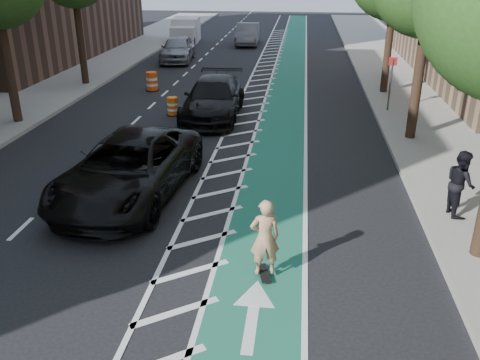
# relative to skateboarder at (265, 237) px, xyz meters

# --- Properties ---
(ground) EXTENTS (120.00, 120.00, 0.00)m
(ground) POSITION_rel_skateboarder_xyz_m (-3.12, 1.36, -0.96)
(ground) COLOR black
(ground) RESTS_ON ground
(bike_lane) EXTENTS (2.00, 90.00, 0.01)m
(bike_lane) POSITION_rel_skateboarder_xyz_m (-0.12, 11.36, -0.96)
(bike_lane) COLOR #19584E
(bike_lane) RESTS_ON ground
(buffer_strip) EXTENTS (1.40, 90.00, 0.01)m
(buffer_strip) POSITION_rel_skateboarder_xyz_m (-1.62, 11.36, -0.96)
(buffer_strip) COLOR silver
(buffer_strip) RESTS_ON ground
(sidewalk_right) EXTENTS (5.00, 90.00, 0.15)m
(sidewalk_right) POSITION_rel_skateboarder_xyz_m (6.38, 11.36, -0.89)
(sidewalk_right) COLOR gray
(sidewalk_right) RESTS_ON ground
(sidewalk_left) EXTENTS (5.00, 90.00, 0.15)m
(sidewalk_left) POSITION_rel_skateboarder_xyz_m (-12.62, 11.36, -0.89)
(sidewalk_left) COLOR gray
(sidewalk_left) RESTS_ON ground
(curb_right) EXTENTS (0.12, 90.00, 0.16)m
(curb_right) POSITION_rel_skateboarder_xyz_m (3.93, 11.36, -0.88)
(curb_right) COLOR gray
(curb_right) RESTS_ON ground
(curb_left) EXTENTS (0.12, 90.00, 0.16)m
(curb_left) POSITION_rel_skateboarder_xyz_m (-10.17, 11.36, -0.88)
(curb_left) COLOR gray
(curb_left) RESTS_ON ground
(sign_post) EXTENTS (0.35, 0.08, 2.47)m
(sign_post) POSITION_rel_skateboarder_xyz_m (4.48, 13.36, 0.39)
(sign_post) COLOR #4C4C4C
(sign_post) RESTS_ON ground
(skateboard) EXTENTS (0.37, 0.74, 0.10)m
(skateboard) POSITION_rel_skateboarder_xyz_m (0.00, -0.00, -0.89)
(skateboard) COLOR black
(skateboard) RESTS_ON ground
(skateboarder) EXTENTS (0.72, 0.56, 1.74)m
(skateboarder) POSITION_rel_skateboarder_xyz_m (0.00, 0.00, 0.00)
(skateboarder) COLOR tan
(skateboarder) RESTS_ON skateboard
(suv_near) EXTENTS (3.40, 6.44, 1.73)m
(suv_near) POSITION_rel_skateboarder_xyz_m (-4.14, 3.63, -0.10)
(suv_near) COLOR black
(suv_near) RESTS_ON ground
(suv_far) EXTENTS (2.38, 5.71, 1.65)m
(suv_far) POSITION_rel_skateboarder_xyz_m (-3.12, 11.91, -0.14)
(suv_far) COLOR black
(suv_far) RESTS_ON ground
(car_silver) EXTENTS (2.36, 5.05, 1.67)m
(car_silver) POSITION_rel_skateboarder_xyz_m (-7.71, 24.65, -0.13)
(car_silver) COLOR gray
(car_silver) RESTS_ON ground
(car_grey) EXTENTS (1.92, 5.02, 1.63)m
(car_grey) POSITION_rel_skateboarder_xyz_m (-3.85, 32.60, -0.15)
(car_grey) COLOR #5E5E63
(car_grey) RESTS_ON ground
(pedestrian) EXTENTS (0.78, 0.94, 1.75)m
(pedestrian) POSITION_rel_skateboarder_xyz_m (4.79, 3.27, 0.06)
(pedestrian) COLOR black
(pedestrian) RESTS_ON sidewalk_right
(box_truck) EXTENTS (2.42, 4.72, 1.90)m
(box_truck) POSITION_rel_skateboarder_xyz_m (-9.08, 33.26, -0.09)
(box_truck) COLOR silver
(box_truck) RESTS_ON ground
(barrel_a) EXTENTS (0.64, 0.64, 0.87)m
(barrel_a) POSITION_rel_skateboarder_xyz_m (-5.32, 4.36, -0.56)
(barrel_a) COLOR #F54B0C
(barrel_a) RESTS_ON ground
(barrel_b) EXTENTS (0.58, 0.58, 0.80)m
(barrel_b) POSITION_rel_skateboarder_xyz_m (-4.95, 11.96, -0.59)
(barrel_b) COLOR #F6600C
(barrel_b) RESTS_ON ground
(barrel_c) EXTENTS (0.71, 0.71, 0.97)m
(barrel_c) POSITION_rel_skateboarder_xyz_m (-7.12, 16.30, -0.51)
(barrel_c) COLOR #F7510D
(barrel_c) RESTS_ON ground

